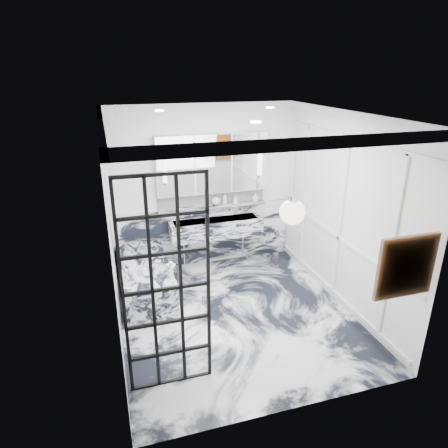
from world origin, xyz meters
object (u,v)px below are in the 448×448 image
object	(u,v)px
mirror_cabinet	(212,164)
bathtub	(145,280)
trough_sink	(216,228)
crittall_door	(167,289)

from	to	relation	value
mirror_cabinet	bathtub	distance (m)	2.20
trough_sink	mirror_cabinet	bearing A→B (deg)	90.00
trough_sink	bathtub	size ratio (longest dim) A/B	0.97
crittall_door	bathtub	bearing A→B (deg)	92.23
crittall_door	trough_sink	xyz separation A→B (m)	(1.25, 2.61, -0.47)
crittall_door	bathtub	distance (m)	2.16
mirror_cabinet	crittall_door	bearing A→B (deg)	-114.25
mirror_cabinet	bathtub	world-z (taller)	mirror_cabinet
trough_sink	mirror_cabinet	distance (m)	1.10
trough_sink	mirror_cabinet	xyz separation A→B (m)	(-0.00, 0.17, 1.09)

